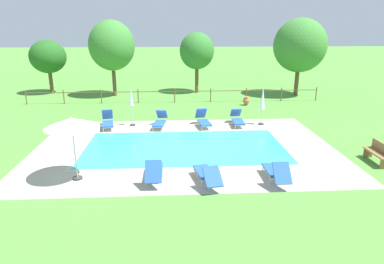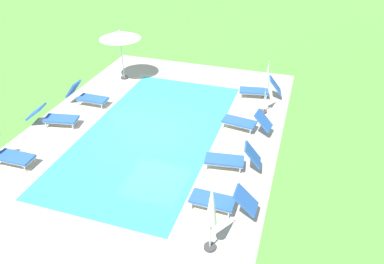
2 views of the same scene
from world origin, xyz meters
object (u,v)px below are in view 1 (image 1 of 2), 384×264
object	(u,v)px
sun_lounger_north_near_steps	(203,120)
sun_lounger_north_mid	(276,171)
sun_lounger_north_far	(160,121)
wooden_bench_lawn_side	(379,152)
sun_lounger_south_near_corner	(237,119)
patio_umbrella_closed_row_mid_west	(263,100)
terracotta_urn_near_fence	(246,101)
tree_east_mid	(112,46)
tree_centre	(48,57)
sun_lounger_south_mid	(207,173)
tree_far_west	(197,51)
patio_umbrella_closed_row_west	(131,101)
sun_lounger_south_far	(108,121)
patio_umbrella_open_foreground	(72,123)
tree_west_mid	(300,45)
sun_lounger_north_end	(154,171)

from	to	relation	value
sun_lounger_north_near_steps	sun_lounger_north_mid	xyz separation A→B (m)	(2.05, -7.31, -0.01)
sun_lounger_north_far	wooden_bench_lawn_side	size ratio (longest dim) A/B	1.32
sun_lounger_south_near_corner	patio_umbrella_closed_row_mid_west	size ratio (longest dim) A/B	0.87
sun_lounger_north_mid	terracotta_urn_near_fence	xyz separation A→B (m)	(1.59, 12.57, -0.05)
sun_lounger_north_mid	tree_east_mid	size ratio (longest dim) A/B	0.32
wooden_bench_lawn_side	tree_centre	world-z (taller)	tree_centre
tree_centre	patio_umbrella_closed_row_mid_west	bearing A→B (deg)	-34.43
sun_lounger_north_mid	terracotta_urn_near_fence	world-z (taller)	sun_lounger_north_mid
sun_lounger_south_mid	tree_far_west	xyz separation A→B (m)	(0.95, 17.81, 3.16)
tree_far_west	tree_east_mid	bearing A→B (deg)	-171.25
sun_lounger_north_far	tree_east_mid	bearing A→B (deg)	113.04
sun_lounger_north_near_steps	sun_lounger_south_near_corner	size ratio (longest dim) A/B	0.98
patio_umbrella_closed_row_west	terracotta_urn_near_fence	xyz separation A→B (m)	(7.74, 4.81, -1.13)
sun_lounger_north_far	tree_east_mid	world-z (taller)	tree_east_mid
sun_lounger_south_far	terracotta_urn_near_fence	xyz separation A→B (m)	(9.10, 5.19, -0.06)
sun_lounger_south_mid	patio_umbrella_closed_row_west	xyz separation A→B (m)	(-3.55, 7.76, 1.09)
sun_lounger_north_near_steps	sun_lounger_north_mid	world-z (taller)	sun_lounger_north_near_steps
sun_lounger_south_mid	tree_centre	distance (m)	21.69
terracotta_urn_near_fence	patio_umbrella_closed_row_mid_west	bearing A→B (deg)	-92.14
sun_lounger_south_mid	patio_umbrella_closed_row_west	size ratio (longest dim) A/B	0.90
terracotta_urn_near_fence	sun_lounger_south_mid	bearing A→B (deg)	-108.44
sun_lounger_south_far	terracotta_urn_near_fence	bearing A→B (deg)	29.72
sun_lounger_north_near_steps	patio_umbrella_closed_row_mid_west	bearing A→B (deg)	3.13
patio_umbrella_closed_row_west	tree_centre	world-z (taller)	tree_centre
tree_east_mid	terracotta_urn_near_fence	bearing A→B (deg)	-22.37
patio_umbrella_open_foreground	tree_west_mid	xyz separation A→B (m)	(14.03, 15.48, 1.84)
patio_umbrella_open_foreground	sun_lounger_north_far	bearing A→B (deg)	66.30
sun_lounger_south_near_corner	sun_lounger_south_far	size ratio (longest dim) A/B	1.02
patio_umbrella_closed_row_west	patio_umbrella_closed_row_mid_west	size ratio (longest dim) A/B	1.02
sun_lounger_south_mid	tree_west_mid	distance (m)	18.87
sun_lounger_north_near_steps	tree_centre	bearing A→B (deg)	138.13
sun_lounger_north_near_steps	tree_west_mid	size ratio (longest dim) A/B	0.31
sun_lounger_north_near_steps	patio_umbrella_closed_row_mid_west	world-z (taller)	patio_umbrella_closed_row_mid_west
sun_lounger_north_end	patio_umbrella_closed_row_west	distance (m)	7.69
patio_umbrella_open_foreground	tree_east_mid	xyz separation A→B (m)	(-1.08, 16.15, 1.84)
sun_lounger_north_mid	sun_lounger_south_mid	bearing A→B (deg)	-179.87
sun_lounger_north_far	tree_far_west	bearing A→B (deg)	74.65
sun_lounger_north_far	tree_west_mid	distance (m)	14.61
sun_lounger_south_mid	tree_centre	world-z (taller)	tree_centre
sun_lounger_north_mid	sun_lounger_north_end	bearing A→B (deg)	176.08
sun_lounger_south_near_corner	wooden_bench_lawn_side	distance (m)	7.73
sun_lounger_north_mid	sun_lounger_south_near_corner	xyz separation A→B (m)	(-0.03, 7.45, -0.01)
sun_lounger_south_mid	wooden_bench_lawn_side	xyz separation A→B (m)	(7.46, 1.47, 0.09)
sun_lounger_north_mid	patio_umbrella_closed_row_west	bearing A→B (deg)	128.42
tree_far_west	tree_west_mid	world-z (taller)	tree_west_mid
patio_umbrella_closed_row_mid_west	tree_centre	distance (m)	18.92
tree_east_mid	sun_lounger_north_end	bearing A→B (deg)	-76.27
sun_lounger_north_mid	tree_centre	distance (m)	23.18
sun_lounger_north_end	sun_lounger_south_near_corner	world-z (taller)	sun_lounger_north_end
sun_lounger_south_mid	tree_east_mid	world-z (taller)	tree_east_mid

